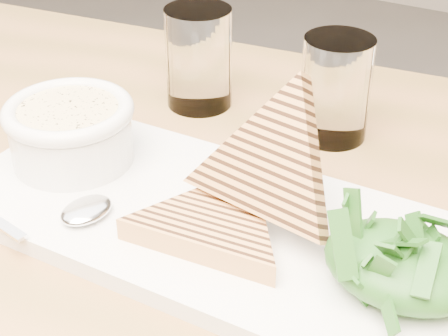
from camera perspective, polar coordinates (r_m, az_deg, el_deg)
The scene contains 12 objects.
table_top at distance 0.59m, azimuth -13.64°, elevation -7.24°, with size 1.31×0.87×0.04m, color olive.
platter at distance 0.56m, azimuth -1.03°, elevation -4.54°, with size 0.44×0.20×0.02m, color white.
soup_bowl at distance 0.63m, azimuth -12.53°, elevation 2.39°, with size 0.11×0.11×0.04m, color white.
soup at distance 0.62m, azimuth -12.82°, elevation 4.51°, with size 0.09×0.09×0.01m, color #DAC082.
bowl_rim at distance 0.62m, azimuth -12.84°, elevation 4.67°, with size 0.12×0.12×0.01m, color white.
sandwich_flat at distance 0.53m, azimuth -0.76°, elevation -4.68°, with size 0.15×0.15×0.02m, color #BC8043, non-canonical shape.
sandwich_lean at distance 0.53m, azimuth 3.87°, elevation 0.14°, with size 0.15×0.15×0.08m, color #BC8043, non-canonical shape.
salad_base at distance 0.49m, azimuth 14.54°, elevation -7.81°, with size 0.11×0.09×0.04m, color #13430F.
arugula_pile at distance 0.49m, azimuth 14.63°, elevation -7.30°, with size 0.11×0.10×0.05m, color #2B5C1F, non-canonical shape.
spoon_bowl at distance 0.57m, azimuth -11.37°, elevation -3.45°, with size 0.03×0.05×0.01m, color silver.
glass_near at distance 0.74m, azimuth -2.11°, elevation 9.14°, with size 0.07×0.07×0.11m, color white.
glass_far at distance 0.68m, azimuth 9.25°, elevation 6.53°, with size 0.07×0.07×0.10m, color white.
Camera 1 is at (0.27, -0.12, 1.11)m, focal length 55.00 mm.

